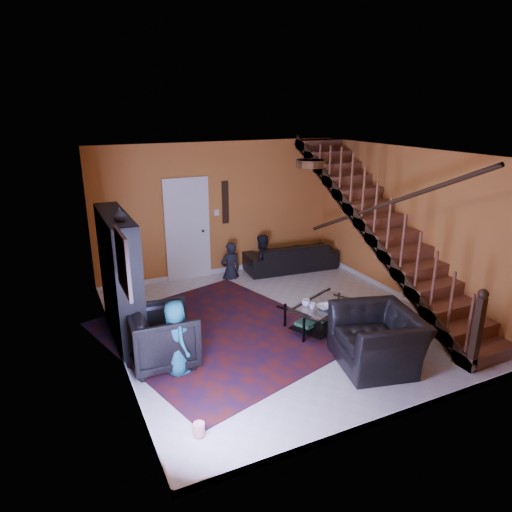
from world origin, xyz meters
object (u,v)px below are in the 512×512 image
at_px(sofa, 290,256).
at_px(armchair_right, 377,339).
at_px(bookshelf, 121,281).
at_px(coffee_table, 322,315).
at_px(armchair_left, 163,337).

height_order(sofa, armchair_right, armchair_right).
bearing_deg(armchair_right, bookshelf, -113.05).
height_order(armchair_right, coffee_table, armchair_right).
bearing_deg(armchair_right, armchair_left, -101.81).
bearing_deg(coffee_table, armchair_right, -85.70).
xyz_separation_m(bookshelf, sofa, (3.90, 1.70, -0.67)).
distance_m(sofa, armchair_left, 4.46).
relative_size(sofa, armchair_left, 2.22).
xyz_separation_m(bookshelf, armchair_right, (3.05, -2.27, -0.58)).
relative_size(bookshelf, armchair_left, 2.20).
height_order(sofa, coffee_table, sofa).
xyz_separation_m(sofa, coffee_table, (-0.95, -2.74, -0.05)).
relative_size(bookshelf, coffee_table, 1.56).
bearing_deg(armchair_left, bookshelf, 22.85).
bearing_deg(bookshelf, armchair_right, -36.66).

